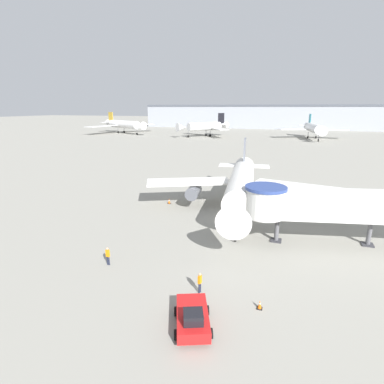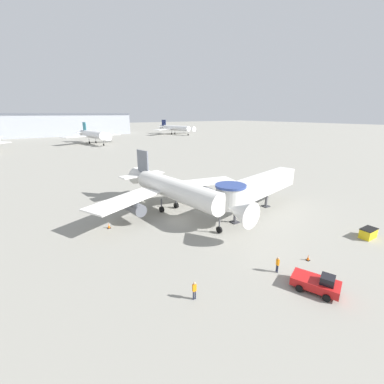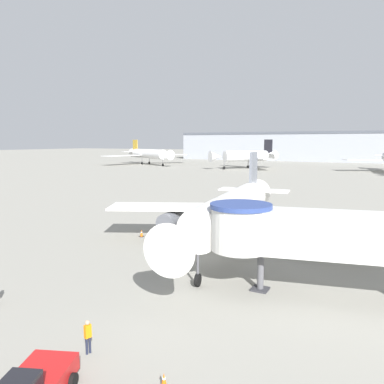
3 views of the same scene
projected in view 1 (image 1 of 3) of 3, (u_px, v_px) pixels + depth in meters
The scene contains 12 objects.
ground_plane at pixel (232, 218), 37.07m from camera, with size 800.00×800.00×0.00m, color gray.
main_airplane at pixel (241, 184), 38.60m from camera, with size 26.59×25.85×8.71m.
jet_bridge at pixel (330, 205), 29.22m from camera, with size 19.12×7.05×5.79m.
pushback_tug_red at pixel (193, 317), 18.55m from camera, with size 3.23×4.29×1.67m.
traffic_cone_apron_front at pixel (260, 305), 20.39m from camera, with size 0.38×0.38×0.63m.
traffic_cone_port_wing at pixel (169, 201), 42.73m from camera, with size 0.45×0.45×0.74m.
ground_crew_marshaller at pixel (108, 255), 25.90m from camera, with size 0.34×0.22×1.66m.
ground_crew_wing_walker at pixel (200, 281), 21.99m from camera, with size 0.25×0.35×1.63m.
background_jet_gold_tail at pixel (123, 124), 157.08m from camera, with size 34.08×36.24×10.72m.
background_jet_teal_tail at pixel (314, 128), 129.18m from camera, with size 30.09×31.58×10.37m.
background_jet_black_tail at pixel (205, 126), 139.25m from camera, with size 25.38×24.15×10.66m.
terminal_building at pixel (255, 116), 200.52m from camera, with size 147.74×25.06×14.94m.
Camera 1 is at (6.49, -34.52, 13.27)m, focal length 28.00 mm.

